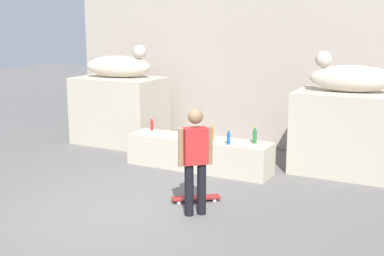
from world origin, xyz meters
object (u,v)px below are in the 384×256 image
statue_reclining_left (120,66)px  bottle_blue (229,138)px  bottle_red (152,125)px  bottle_orange (212,133)px  skater (195,157)px  statue_reclining_right (350,77)px  skateboard (196,198)px  bottle_green (255,136)px

statue_reclining_left → bottle_blue: (3.40, -1.33, -1.12)m
bottle_red → bottle_orange: bottle_orange is taller
skater → bottle_red: skater is taller
statue_reclining_right → bottle_blue: (-1.94, -1.32, -1.12)m
skateboard → bottle_green: bottle_green is taller
bottle_green → bottle_blue: (-0.41, -0.32, -0.01)m
skater → bottle_green: skater is taller
skateboard → bottle_red: bearing=-80.6°
skateboard → bottle_orange: bottle_orange is taller
bottle_red → skateboard: bearing=-43.5°
statue_reclining_left → bottle_red: bearing=-46.4°
statue_reclining_right → skater: (-1.62, -3.34, -0.96)m
statue_reclining_left → bottle_orange: size_ratio=5.46×
skater → bottle_orange: bearing=-113.8°
skateboard → statue_reclining_left: bearing=-76.3°
statue_reclining_left → bottle_red: size_ratio=6.15×
bottle_green → bottle_red: (-2.37, 0.10, -0.02)m
statue_reclining_left → bottle_orange: (2.95, -1.12, -1.12)m
bottle_orange → bottle_blue: (0.45, -0.21, -0.01)m
skateboard → bottle_orange: bearing=-110.3°
bottle_orange → bottle_blue: bearing=-25.3°
statue_reclining_left → skater: bearing=-56.2°
statue_reclining_right → skateboard: (-1.87, -2.83, -1.82)m
bottle_green → bottle_blue: size_ratio=1.09×
statue_reclining_left → statue_reclining_right: (5.34, -0.01, 0.00)m
skater → skateboard: bearing=-107.0°
statue_reclining_right → bottle_orange: (-2.39, -1.11, -1.12)m
bottle_blue → statue_reclining_right: bearing=34.2°
bottle_green → bottle_blue: bottle_green is taller
bottle_green → bottle_red: bearing=177.5°
skater → bottle_red: (-2.28, 2.44, -0.17)m
skater → bottle_orange: size_ratio=5.40×
skateboard → bottle_green: (0.34, 1.82, 0.71)m
bottle_green → bottle_orange: 0.86m
statue_reclining_left → skater: (3.72, -3.36, -0.96)m
skateboard → bottle_blue: size_ratio=2.57×
bottle_green → bottle_blue: 0.52m
skateboard → bottle_red: bottle_red is taller
statue_reclining_left → bottle_green: 4.10m
skater → bottle_red: 3.34m
bottle_blue → skateboard: bearing=-87.4°
statue_reclining_right → bottle_orange: 2.86m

